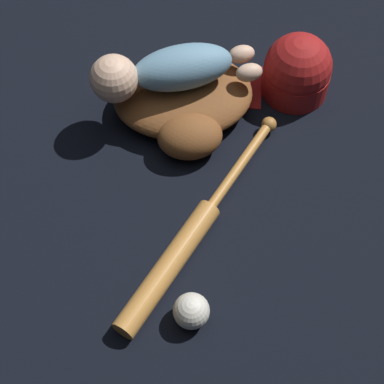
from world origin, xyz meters
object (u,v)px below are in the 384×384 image
object	(u,v)px
baby_figure	(164,71)
baseball_cap	(297,71)
baseball	(191,311)
baseball_bat	(184,244)
baseball_glove	(184,102)

from	to	relation	value
baby_figure	baseball_cap	xyz separation A→B (m)	(-0.30, 0.11, -0.07)
baseball	baseball_cap	size ratio (longest dim) A/B	0.32
baseball_bat	baseball_cap	bearing A→B (deg)	-153.30
baseball_cap	baseball_glove	bearing A→B (deg)	-16.11
baseball_cap	baseball	bearing A→B (deg)	34.79
baseball	baseball_cap	bearing A→B (deg)	-145.21
baseball_bat	baseball	xyz separation A→B (m)	(0.07, 0.13, 0.01)
baseball	baseball_cap	world-z (taller)	baseball_cap
baseball_glove	baseball_cap	distance (m)	0.28
baseball_glove	baseball_bat	world-z (taller)	baseball_glove
baby_figure	baseball	size ratio (longest dim) A/B	5.37
baseball	baseball_glove	bearing A→B (deg)	-120.31
baby_figure	baseball_cap	size ratio (longest dim) A/B	1.71
baby_figure	baseball_bat	size ratio (longest dim) A/B	0.69
baseball_glove	baseball_cap	xyz separation A→B (m)	(-0.27, 0.08, 0.02)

